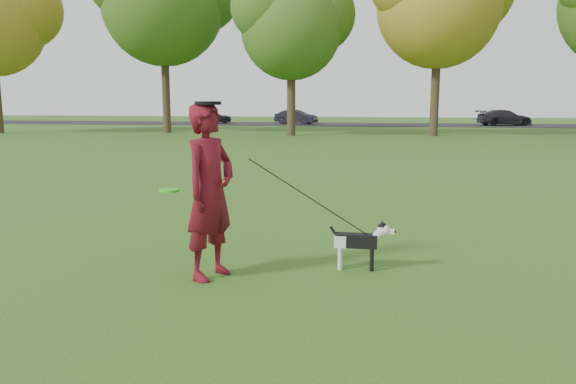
% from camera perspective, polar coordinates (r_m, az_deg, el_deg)
% --- Properties ---
extents(ground, '(120.00, 120.00, 0.00)m').
position_cam_1_polar(ground, '(6.67, 0.88, -8.56)').
color(ground, '#285116').
rests_on(ground, ground).
extents(road, '(120.00, 7.00, 0.02)m').
position_cam_1_polar(road, '(46.33, 8.03, 6.80)').
color(road, black).
rests_on(road, ground).
extents(man, '(0.73, 0.87, 2.03)m').
position_cam_1_polar(man, '(6.48, -7.93, 0.05)').
color(man, '#580C20').
rests_on(man, ground).
extents(dog, '(0.80, 0.16, 0.61)m').
position_cam_1_polar(dog, '(6.89, 7.46, -4.82)').
color(dog, black).
rests_on(dog, ground).
extents(car_left, '(3.60, 2.39, 1.14)m').
position_cam_1_polar(car_left, '(48.36, -7.76, 7.60)').
color(car_left, black).
rests_on(car_left, road).
extents(car_mid, '(3.72, 2.16, 1.16)m').
position_cam_1_polar(car_mid, '(46.79, 0.82, 7.64)').
color(car_mid, black).
rests_on(car_mid, road).
extents(car_right, '(4.49, 2.73, 1.22)m').
position_cam_1_polar(car_right, '(47.31, 21.15, 7.07)').
color(car_right, '#252229').
rests_on(car_right, road).
extents(man_held_items, '(2.40, 0.77, 1.63)m').
position_cam_1_polar(man_held_items, '(6.50, 2.44, -0.74)').
color(man_held_items, '#2DE01C').
rests_on(man_held_items, ground).
extents(tree_row, '(51.74, 8.86, 12.01)m').
position_cam_1_polar(tree_row, '(32.86, 5.18, 18.75)').
color(tree_row, '#38281C').
rests_on(tree_row, ground).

